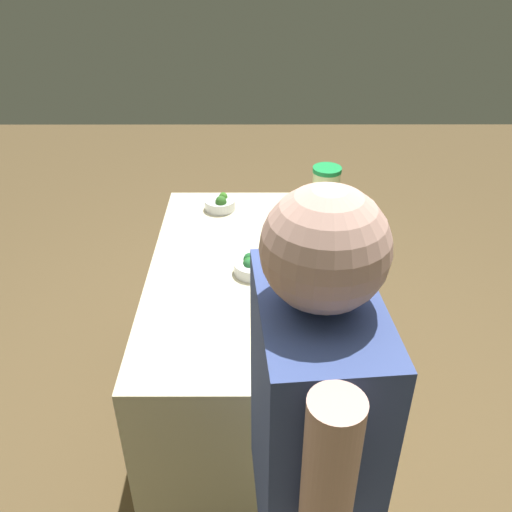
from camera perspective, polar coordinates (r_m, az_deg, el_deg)
ground_plane at (r=2.54m, az=-0.00°, el=-17.44°), size 8.00×8.00×0.00m
counter_slab at (r=2.23m, az=-0.00°, el=-10.38°), size 1.22×0.76×0.85m
dish_cloth at (r=1.73m, az=4.97°, el=-6.60°), size 0.29×0.31×0.01m
cooking_pot at (r=1.67m, az=5.12°, el=-4.13°), size 0.28×0.21×0.17m
lemonade_pitcher at (r=2.21m, az=7.24°, el=6.20°), size 0.11×0.11×0.24m
broccoli_bowl_front at (r=2.35m, az=-3.66°, el=5.44°), size 0.13×0.13×0.07m
broccoli_bowl_center at (r=1.93m, az=-0.31°, el=-1.06°), size 0.14×0.14×0.07m
person_cook at (r=1.27m, az=5.23°, el=-23.77°), size 0.50×0.23×1.61m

